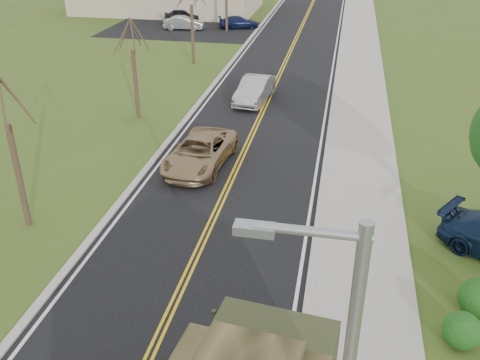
# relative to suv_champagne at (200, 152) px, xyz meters

# --- Properties ---
(road) EXTENTS (8.00, 120.00, 0.01)m
(road) POSITION_rel_suv_champagne_xyz_m (1.74, 23.61, -0.73)
(road) COLOR black
(road) RESTS_ON ground
(curb_right) EXTENTS (0.30, 120.00, 0.12)m
(curb_right) POSITION_rel_suv_champagne_xyz_m (5.89, 23.61, -0.68)
(curb_right) COLOR #9E998E
(curb_right) RESTS_ON ground
(sidewalk_right) EXTENTS (3.20, 120.00, 0.10)m
(sidewalk_right) POSITION_rel_suv_champagne_xyz_m (7.64, 23.61, -0.69)
(sidewalk_right) COLOR #9E998E
(sidewalk_right) RESTS_ON ground
(curb_left) EXTENTS (0.30, 120.00, 0.10)m
(curb_left) POSITION_rel_suv_champagne_xyz_m (-2.41, 23.61, -0.69)
(curb_left) COLOR #9E998E
(curb_left) RESTS_ON ground
(bare_tree_a) EXTENTS (1.93, 2.26, 6.08)m
(bare_tree_a) POSITION_rel_suv_champagne_xyz_m (-5.26, -6.39, 1.89)
(bare_tree_a) COLOR #38281C
(bare_tree_a) RESTS_ON ground
(bare_tree_b) EXTENTS (1.83, 2.14, 5.73)m
(bare_tree_b) POSITION_rel_suv_champagne_xyz_m (-5.26, 5.61, 1.74)
(bare_tree_b) COLOR #38281C
(bare_tree_b) RESTS_ON ground
(bare_tree_c) EXTENTS (2.04, 2.39, 6.42)m
(bare_tree_c) POSITION_rel_suv_champagne_xyz_m (-5.26, 17.61, 2.04)
(bare_tree_c) COLOR #38281C
(bare_tree_c) RESTS_ON ground
(bare_tree_d) EXTENTS (1.88, 2.20, 5.91)m
(bare_tree_d) POSITION_rel_suv_champagne_xyz_m (-5.26, 29.61, 1.81)
(bare_tree_d) COLOR #38281C
(bare_tree_d) RESTS_ON ground
(suv_champagne) EXTENTS (2.93, 5.51, 1.47)m
(suv_champagne) POSITION_rel_suv_champagne_xyz_m (0.00, 0.00, 0.00)
(suv_champagne) COLOR #9E7E59
(suv_champagne) RESTS_ON ground
(sedan_silver) EXTENTS (2.09, 4.76, 1.52)m
(sedan_silver) POSITION_rel_suv_champagne_xyz_m (0.94, 9.71, 0.02)
(sedan_silver) COLOR #A6A6AB
(sedan_silver) RESTS_ON ground
(lot_car_dark) EXTENTS (3.95, 2.44, 1.25)m
(lot_car_dark) POSITION_rel_suv_champagne_xyz_m (-10.96, 33.61, -0.11)
(lot_car_dark) COLOR black
(lot_car_dark) RESTS_ON ground
(lot_car_silver) EXTENTS (3.99, 1.73, 1.28)m
(lot_car_silver) POSITION_rel_suv_champagne_xyz_m (-9.60, 29.55, -0.10)
(lot_car_silver) COLOR #ACACB1
(lot_car_silver) RESTS_ON ground
(lot_car_navy) EXTENTS (4.33, 2.83, 1.16)m
(lot_car_navy) POSITION_rel_suv_champagne_xyz_m (-4.39, 31.25, -0.15)
(lot_car_navy) COLOR #11183E
(lot_car_navy) RESTS_ON ground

